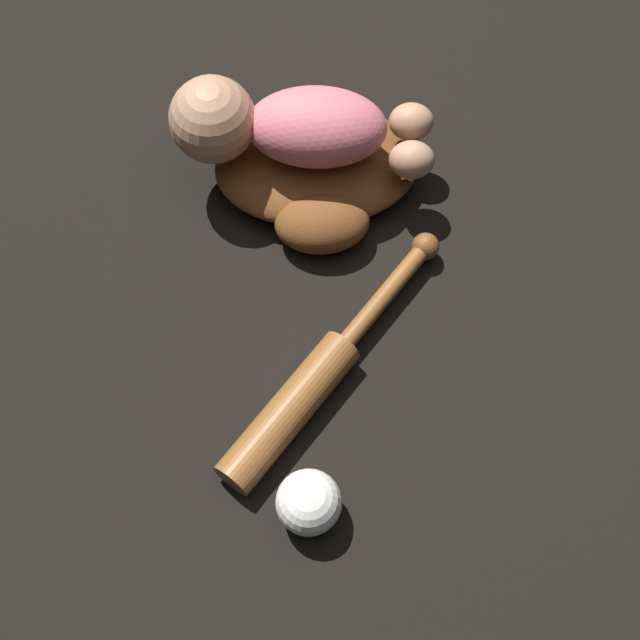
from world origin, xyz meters
The scene contains 5 objects.
ground_plane centered at (0.00, 0.00, 0.00)m, with size 6.00×6.00×0.00m, color black.
baseball_glove centered at (-0.01, -0.01, 0.04)m, with size 0.33×0.29×0.07m.
baby_figure centered at (0.03, -0.04, 0.12)m, with size 0.36×0.21×0.12m.
baseball_bat centered at (0.09, 0.29, 0.03)m, with size 0.37×0.28×0.05m.
baseball centered at (0.14, 0.44, 0.04)m, with size 0.08×0.08×0.08m.
Camera 1 is at (0.20, 0.70, 1.08)m, focal length 50.00 mm.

